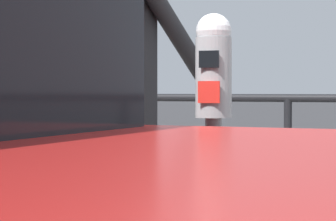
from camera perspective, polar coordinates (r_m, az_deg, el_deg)
parking_meter at (r=2.94m, az=3.72°, el=-0.31°), size 0.15×0.16×1.41m
pedestrian_at_meter at (r=3.43m, az=-4.96°, el=0.70°), size 0.73×0.57×1.78m
background_railing at (r=5.34m, az=9.71°, el=-1.92°), size 24.06×0.06×1.06m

